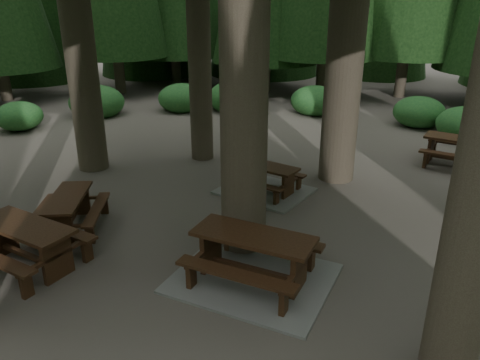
% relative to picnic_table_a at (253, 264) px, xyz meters
% --- Properties ---
extents(ground, '(80.00, 80.00, 0.00)m').
position_rel_picnic_table_a_xyz_m(ground, '(-1.21, 0.91, -0.31)').
color(ground, '#4A433C').
rests_on(ground, ground).
extents(picnic_table_a, '(2.98, 2.64, 0.87)m').
position_rel_picnic_table_a_xyz_m(picnic_table_a, '(0.00, 0.00, 0.00)').
color(picnic_table_a, gray).
rests_on(picnic_table_a, ground).
extents(picnic_table_b, '(1.75, 1.97, 0.72)m').
position_rel_picnic_table_a_xyz_m(picnic_table_b, '(-4.04, 1.00, 0.17)').
color(picnic_table_b, '#311B0E').
rests_on(picnic_table_b, ground).
extents(picnic_table_c, '(2.53, 2.34, 0.70)m').
position_rel_picnic_table_a_xyz_m(picnic_table_c, '(-0.46, 3.77, -0.08)').
color(picnic_table_c, gray).
rests_on(picnic_table_c, ground).
extents(picnic_table_d, '(2.26, 2.04, 0.81)m').
position_rel_picnic_table_a_xyz_m(picnic_table_d, '(4.50, 6.80, 0.23)').
color(picnic_table_d, '#311B0E').
rests_on(picnic_table_d, ground).
extents(picnic_table_f, '(2.26, 2.02, 0.82)m').
position_rel_picnic_table_a_xyz_m(picnic_table_f, '(-3.95, -0.44, 0.23)').
color(picnic_table_f, '#311B0E').
rests_on(picnic_table_f, ground).
extents(shrub_ring, '(23.86, 24.64, 1.49)m').
position_rel_picnic_table_a_xyz_m(shrub_ring, '(-0.50, 1.66, 0.09)').
color(shrub_ring, '#205F2B').
rests_on(shrub_ring, ground).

